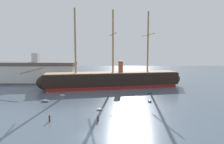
{
  "coord_description": "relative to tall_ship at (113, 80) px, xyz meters",
  "views": [
    {
      "loc": [
        4.0,
        -34.64,
        16.09
      ],
      "look_at": [
        4.76,
        34.9,
        9.02
      ],
      "focal_mm": 30.2,
      "sensor_mm": 36.0,
      "label": 1
    }
  ],
  "objects": [
    {
      "name": "tall_ship",
      "position": [
        0.0,
        0.0,
        0.0
      ],
      "size": [
        72.69,
        20.65,
        35.23
      ],
      "color": "maroon",
      "rests_on": "ground"
    },
    {
      "name": "motorboat_distant_centre",
      "position": [
        -2.88,
        15.26,
        -3.38
      ],
      "size": [
        2.72,
        3.35,
        1.31
      ],
      "color": "#1E284C",
      "rests_on": "ground"
    },
    {
      "name": "dinghy_mid_left",
      "position": [
        -22.84,
        -24.7,
        -3.49
      ],
      "size": [
        3.16,
        2.05,
        0.69
      ],
      "color": "gray",
      "rests_on": "ground"
    },
    {
      "name": "dinghy_near_centre",
      "position": [
        -4.3,
        -33.95,
        -3.6
      ],
      "size": [
        2.18,
        1.41,
        0.48
      ],
      "color": "silver",
      "rests_on": "ground"
    },
    {
      "name": "motorboat_alongside_stern",
      "position": [
        14.5,
        -12.18,
        -3.38
      ],
      "size": [
        2.8,
        3.28,
        1.3
      ],
      "color": "#236670",
      "rests_on": "ground"
    },
    {
      "name": "ground_plane",
      "position": [
        -5.36,
        -51.17,
        -3.84
      ],
      "size": [
        400.0,
        400.0,
        0.0
      ],
      "primitive_type": "plane",
      "color": "#4C5B6B"
    },
    {
      "name": "mooring_piling_left_pair",
      "position": [
        -15.61,
        -42.74,
        -3.09
      ],
      "size": [
        0.4,
        0.4,
        1.49
      ],
      "primitive_type": "cylinder",
      "color": "#423323",
      "rests_on": "ground"
    },
    {
      "name": "dockside_warehouse_left",
      "position": [
        -41.54,
        14.87,
        1.72
      ],
      "size": [
        46.61,
        14.38,
        16.01
      ],
      "color": "#565659",
      "rests_on": "ground"
    },
    {
      "name": "dinghy_alongside_bow",
      "position": [
        -19.21,
        -16.25,
        -3.58
      ],
      "size": [
        2.37,
        1.79,
        0.51
      ],
      "color": "silver",
      "rests_on": "ground"
    },
    {
      "name": "dinghy_mid_right",
      "position": [
        11.79,
        -25.11,
        -3.54
      ],
      "size": [
        1.3,
        2.56,
        0.58
      ],
      "color": "#1E284C",
      "rests_on": "ground"
    },
    {
      "name": "seagull_in_flight",
      "position": [
        0.98,
        -19.61,
        5.9
      ],
      "size": [
        0.41,
        1.09,
        0.13
      ],
      "color": "silver"
    },
    {
      "name": "mooring_piling_nearest",
      "position": [
        -4.2,
        -42.57,
        -3.22
      ],
      "size": [
        0.44,
        0.44,
        1.23
      ],
      "primitive_type": "cylinder",
      "color": "#4C3D2D",
      "rests_on": "ground"
    }
  ]
}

